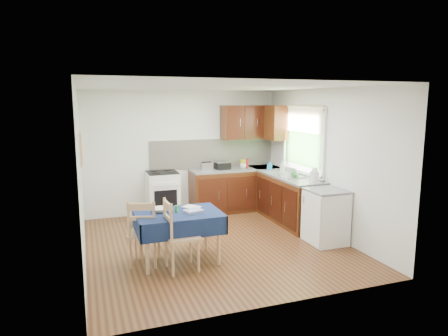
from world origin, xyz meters
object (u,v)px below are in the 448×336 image
object	(u,v)px
sandwich_press	(223,165)
kettle	(314,176)
dining_table	(179,220)
chair_far	(144,231)
dish_rack	(293,176)
chair_near	(178,233)
toaster	(206,166)

from	to	relation	value
sandwich_press	kettle	xyz separation A→B (m)	(0.99, -1.90, 0.04)
dining_table	chair_far	world-z (taller)	chair_far
dish_rack	dining_table	bearing A→B (deg)	-139.52
dining_table	kettle	xyz separation A→B (m)	(2.46, 0.40, 0.40)
chair_near	sandwich_press	size ratio (longest dim) A/B	3.41
dining_table	chair_far	size ratio (longest dim) A/B	1.26
chair_near	kettle	xyz separation A→B (m)	(2.53, 0.69, 0.50)
chair_near	sandwich_press	xyz separation A→B (m)	(1.55, 2.59, 0.46)
dish_rack	kettle	world-z (taller)	kettle
chair_near	sandwich_press	world-z (taller)	sandwich_press
chair_far	chair_near	bearing A→B (deg)	160.27
sandwich_press	kettle	size ratio (longest dim) A/B	1.05
dining_table	kettle	bearing A→B (deg)	30.49
dining_table	kettle	size ratio (longest dim) A/B	4.33
toaster	sandwich_press	size ratio (longest dim) A/B	0.80
chair_far	dish_rack	size ratio (longest dim) A/B	2.43
chair_near	chair_far	bearing A→B (deg)	49.07
kettle	dish_rack	bearing A→B (deg)	98.01
dining_table	kettle	world-z (taller)	kettle
chair_near	toaster	world-z (taller)	toaster
kettle	toaster	bearing A→B (deg)	125.51
chair_far	toaster	size ratio (longest dim) A/B	4.10
dining_table	kettle	distance (m)	2.53
dining_table	dish_rack	bearing A→B (deg)	43.95
sandwich_press	chair_far	bearing A→B (deg)	-120.42
toaster	kettle	world-z (taller)	kettle
toaster	kettle	xyz separation A→B (m)	(1.34, -1.88, 0.04)
kettle	dining_table	bearing A→B (deg)	-170.74
chair_far	toaster	world-z (taller)	toaster
chair_far	sandwich_press	world-z (taller)	sandwich_press
chair_near	toaster	xyz separation A→B (m)	(1.19, 2.57, 0.46)
dining_table	sandwich_press	xyz separation A→B (m)	(1.47, 2.30, 0.36)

